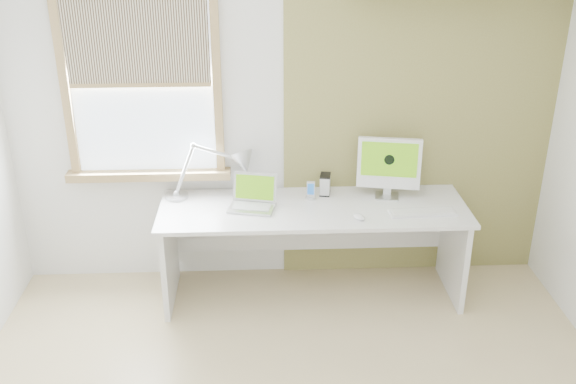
{
  "coord_description": "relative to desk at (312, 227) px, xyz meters",
  "views": [
    {
      "loc": [
        -0.18,
        -2.8,
        2.74
      ],
      "look_at": [
        0.0,
        1.05,
        1.0
      ],
      "focal_mm": 40.67,
      "sensor_mm": 36.0,
      "label": 1
    }
  ],
  "objects": [
    {
      "name": "external_drive",
      "position": [
        0.1,
        0.16,
        0.27
      ],
      "size": [
        0.09,
        0.13,
        0.15
      ],
      "color": "#B9BBBD",
      "rests_on": "desk"
    },
    {
      "name": "window",
      "position": [
        -1.2,
        0.27,
        1.01
      ],
      "size": [
        1.2,
        0.14,
        1.42
      ],
      "color": "#9E8050",
      "rests_on": "room"
    },
    {
      "name": "laptop",
      "position": [
        -0.43,
        -0.03,
        0.25
      ],
      "size": [
        0.37,
        0.32,
        0.22
      ],
      "color": "#B9BBBD",
      "rests_on": "desk"
    },
    {
      "name": "room",
      "position": [
        -0.2,
        -1.44,
        0.77
      ],
      "size": [
        4.04,
        3.54,
        2.64
      ],
      "color": "tan",
      "rests_on": "ground"
    },
    {
      "name": "accent_wall",
      "position": [
        0.8,
        0.3,
        0.77
      ],
      "size": [
        2.0,
        0.02,
        2.6
      ],
      "primitive_type": "cube",
      "color": "olive",
      "rests_on": "room"
    },
    {
      "name": "desk_lamp",
      "position": [
        -0.59,
        0.19,
        0.41
      ],
      "size": [
        0.75,
        0.31,
        0.41
      ],
      "color": "#B9BBBD",
      "rests_on": "desk"
    },
    {
      "name": "keyboard",
      "position": [
        0.75,
        -0.2,
        0.21
      ],
      "size": [
        0.47,
        0.15,
        0.02
      ],
      "color": "white",
      "rests_on": "desk"
    },
    {
      "name": "mouse",
      "position": [
        0.3,
        -0.26,
        0.21
      ],
      "size": [
        0.1,
        0.12,
        0.03
      ],
      "primitive_type": "ellipsoid",
      "rotation": [
        0.0,
        0.0,
        0.41
      ],
      "color": "white",
      "rests_on": "desk"
    },
    {
      "name": "phone_dock",
      "position": [
        -0.01,
        0.08,
        0.23
      ],
      "size": [
        0.08,
        0.08,
        0.14
      ],
      "color": "#B9BBBD",
      "rests_on": "desk"
    },
    {
      "name": "imac",
      "position": [
        0.56,
        0.1,
        0.45
      ],
      "size": [
        0.46,
        0.19,
        0.45
      ],
      "color": "#B9BBBD",
      "rests_on": "desk"
    },
    {
      "name": "desk",
      "position": [
        0.0,
        0.0,
        0.0
      ],
      "size": [
        2.2,
        0.7,
        0.73
      ],
      "color": "silver",
      "rests_on": "room"
    }
  ]
}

